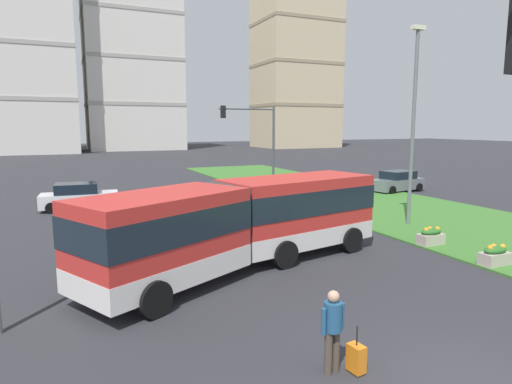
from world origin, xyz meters
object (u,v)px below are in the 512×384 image
object	(u,v)px
rolling_suitcase	(356,358)
streetlight_median	(413,119)
traffic_light_far_right	(257,136)
apartment_tower_eastcentre	(296,67)
apartment_tower_westcentre	(27,25)
flower_planter_2	(431,236)
car_white_van	(79,197)
flower_planter_1	(495,255)
car_grey_wagon	(397,182)
traffic_light_near_left	(218,246)
articulated_bus	(242,222)
apartment_tower_centre	(132,63)
pedestrian_crossing	(333,326)

from	to	relation	value
rolling_suitcase	streetlight_median	world-z (taller)	streetlight_median
traffic_light_far_right	apartment_tower_eastcentre	distance (m)	77.34
rolling_suitcase	apartment_tower_eastcentre	size ratio (longest dim) A/B	0.03
traffic_light_far_right	apartment_tower_westcentre	world-z (taller)	apartment_tower_westcentre
rolling_suitcase	flower_planter_2	xyz separation A→B (m)	(8.65, 6.55, 0.11)
flower_planter_2	apartment_tower_eastcentre	world-z (taller)	apartment_tower_eastcentre
flower_planter_2	apartment_tower_westcentre	world-z (taller)	apartment_tower_westcentre
streetlight_median	apartment_tower_eastcentre	bearing A→B (deg)	65.00
car_white_van	flower_planter_1	bearing A→B (deg)	-53.71
car_grey_wagon	traffic_light_far_right	size ratio (longest dim) A/B	0.74
traffic_light_far_right	apartment_tower_westcentre	bearing A→B (deg)	104.01
car_grey_wagon	traffic_light_near_left	world-z (taller)	traffic_light_near_left
articulated_bus	traffic_light_far_right	xyz separation A→B (m)	(6.56, 13.52, 2.65)
apartment_tower_centre	apartment_tower_westcentre	bearing A→B (deg)	-167.42
flower_planter_2	traffic_light_near_left	size ratio (longest dim) A/B	0.18
pedestrian_crossing	apartment_tower_westcentre	bearing A→B (deg)	95.96
flower_planter_1	traffic_light_near_left	distance (m)	15.77
pedestrian_crossing	streetlight_median	world-z (taller)	streetlight_median
flower_planter_1	traffic_light_near_left	xyz separation A→B (m)	(-13.05, -7.97, 3.84)
car_white_van	rolling_suitcase	world-z (taller)	car_white_van
articulated_bus	flower_planter_2	distance (m)	8.35
pedestrian_crossing	flower_planter_2	xyz separation A→B (m)	(9.10, 6.35, -0.58)
car_grey_wagon	rolling_suitcase	size ratio (longest dim) A/B	4.76
streetlight_median	apartment_tower_centre	bearing A→B (deg)	90.67
flower_planter_1	flower_planter_2	world-z (taller)	same
apartment_tower_westcentre	rolling_suitcase	bearing A→B (deg)	-83.76
pedestrian_crossing	apartment_tower_centre	world-z (taller)	apartment_tower_centre
apartment_tower_eastcentre	traffic_light_near_left	bearing A→B (deg)	-119.17
traffic_light_near_left	articulated_bus	bearing A→B (deg)	67.27
car_grey_wagon	apartment_tower_westcentre	xyz separation A→B (m)	(-27.54, 67.13, 22.37)
pedestrian_crossing	rolling_suitcase	bearing A→B (deg)	-23.96
apartment_tower_centre	car_grey_wagon	bearing A→B (deg)	-83.22
rolling_suitcase	flower_planter_2	size ratio (longest dim) A/B	0.88
flower_planter_1	streetlight_median	bearing A→B (deg)	73.27
pedestrian_crossing	streetlight_median	distance (m)	15.28
articulated_bus	car_white_van	bearing A→B (deg)	108.60
streetlight_median	apartment_tower_eastcentre	world-z (taller)	apartment_tower_eastcentre
articulated_bus	pedestrian_crossing	world-z (taller)	articulated_bus
articulated_bus	traffic_light_far_right	size ratio (longest dim) A/B	1.89
pedestrian_crossing	apartment_tower_eastcentre	size ratio (longest dim) A/B	0.05
flower_planter_2	apartment_tower_westcentre	xyz separation A→B (m)	(-18.10, 79.84, 22.70)
articulated_bus	car_grey_wagon	xyz separation A→B (m)	(17.68, 12.17, -0.90)
car_grey_wagon	flower_planter_2	bearing A→B (deg)	-126.60
traffic_light_near_left	flower_planter_2	bearing A→B (deg)	39.96
articulated_bus	flower_planter_1	world-z (taller)	articulated_bus
traffic_light_near_left	rolling_suitcase	bearing A→B (deg)	44.88
pedestrian_crossing	flower_planter_2	bearing A→B (deg)	34.92
flower_planter_2	apartment_tower_eastcentre	xyz separation A→B (m)	(37.32, 79.30, 18.17)
car_white_van	rolling_suitcase	bearing A→B (deg)	-78.38
car_white_van	apartment_tower_centre	size ratio (longest dim) A/B	0.13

